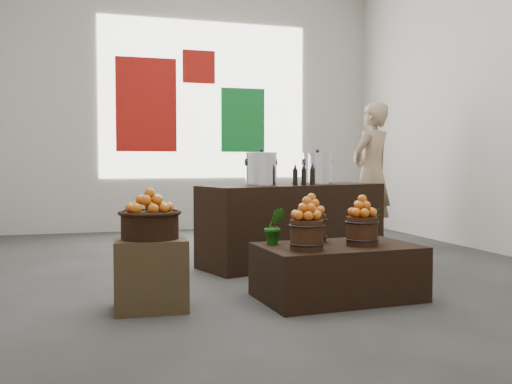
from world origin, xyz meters
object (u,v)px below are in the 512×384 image
object	(u,v)px
stock_pot_center	(317,169)
shopper	(372,172)
stock_pot_left	(261,170)
wicker_basket	(150,226)
crate	(150,274)
display_table	(338,272)
counter	(293,224)

from	to	relation	value
stock_pot_center	shopper	distance (m)	1.65
stock_pot_left	stock_pot_center	world-z (taller)	same
wicker_basket	crate	bearing A→B (deg)	0.00
display_table	shopper	size ratio (longest dim) A/B	0.66
crate	counter	size ratio (longest dim) A/B	0.25
counter	stock_pot_left	distance (m)	0.69
wicker_basket	stock_pot_center	size ratio (longest dim) A/B	1.31
display_table	shopper	distance (m)	3.31
stock_pot_left	display_table	bearing A→B (deg)	-82.83
counter	stock_pot_left	world-z (taller)	stock_pot_left
display_table	stock_pot_left	world-z (taller)	stock_pot_left
display_table	counter	size ratio (longest dim) A/B	0.60
wicker_basket	display_table	world-z (taller)	wicker_basket
wicker_basket	display_table	bearing A→B (deg)	-3.29
counter	stock_pot_left	size ratio (longest dim) A/B	6.47
shopper	stock_pot_center	bearing A→B (deg)	15.35
display_table	shopper	bearing A→B (deg)	54.22
crate	wicker_basket	size ratio (longest dim) A/B	1.25
stock_pot_left	stock_pot_center	distance (m)	0.72
display_table	shopper	world-z (taller)	shopper
crate	wicker_basket	distance (m)	0.34
stock_pot_left	crate	bearing A→B (deg)	-132.65
crate	display_table	xyz separation A→B (m)	(1.40, -0.08, -0.05)
stock_pot_left	wicker_basket	bearing A→B (deg)	-132.65
stock_pot_center	shopper	xyz separation A→B (m)	(1.22, 1.10, -0.06)
wicker_basket	stock_pot_center	distance (m)	2.49
stock_pot_center	counter	bearing A→B (deg)	-162.48
crate	stock_pot_center	distance (m)	2.56
crate	stock_pot_center	xyz separation A→B (m)	(1.91, 1.55, 0.71)
crate	stock_pot_left	distance (m)	1.94
display_table	stock_pot_center	size ratio (longest dim) A/B	3.88
counter	shopper	size ratio (longest dim) A/B	1.09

